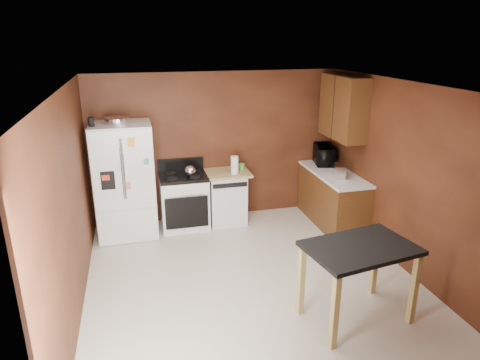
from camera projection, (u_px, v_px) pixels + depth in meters
name	position (u px, v px, depth m)	size (l,w,h in m)	color
floor	(253.00, 281.00, 5.59)	(4.50, 4.50, 0.00)	beige
ceiling	(255.00, 87.00, 4.78)	(4.50, 4.50, 0.00)	white
wall_back	(217.00, 147.00, 7.25)	(4.20, 4.20, 0.00)	#5B2E18
wall_front	(338.00, 296.00, 3.12)	(4.20, 4.20, 0.00)	#5B2E18
wall_left	(70.00, 208.00, 4.69)	(4.50, 4.50, 0.00)	#5B2E18
wall_right	(406.00, 178.00, 5.67)	(4.50, 4.50, 0.00)	#5B2E18
roasting_pan	(117.00, 120.00, 6.35)	(0.36, 0.36, 0.09)	silver
pen_cup	(91.00, 122.00, 6.13)	(0.09, 0.09, 0.13)	black
kettle	(190.00, 171.00, 6.83)	(0.18, 0.18, 0.18)	silver
paper_towel	(235.00, 165.00, 6.98)	(0.12, 0.12, 0.29)	white
green_canister	(242.00, 167.00, 7.20)	(0.10, 0.10, 0.11)	green
toaster	(339.00, 171.00, 6.78)	(0.17, 0.28, 0.21)	silver
microwave	(324.00, 155.00, 7.49)	(0.55, 0.37, 0.30)	black
refrigerator	(125.00, 181.00, 6.65)	(0.90, 0.80, 1.80)	white
gas_range	(184.00, 200.00, 7.05)	(0.76, 0.68, 1.10)	white
dishwasher	(226.00, 196.00, 7.25)	(0.78, 0.63, 0.89)	white
right_cabinets	(336.00, 171.00, 7.08)	(0.63, 1.58, 2.45)	brown
island	(359.00, 258.00, 4.63)	(1.27, 0.95, 0.91)	black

